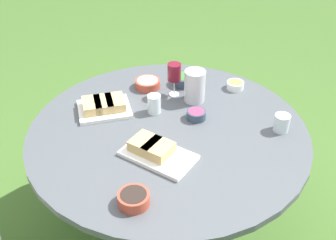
# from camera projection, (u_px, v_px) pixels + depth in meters

# --- Properties ---
(ground_plane) EXTENTS (40.00, 40.00, 0.00)m
(ground_plane) POSITION_uv_depth(u_px,v_px,m) (168.00, 228.00, 2.60)
(ground_plane) COLOR #446B2B
(dining_table) EXTENTS (1.45, 1.45, 0.75)m
(dining_table) POSITION_uv_depth(u_px,v_px,m) (168.00, 143.00, 2.22)
(dining_table) COLOR #4C4C51
(dining_table) RESTS_ON ground_plane
(water_pitcher) EXTENTS (0.13, 0.12, 0.19)m
(water_pitcher) POSITION_uv_depth(u_px,v_px,m) (195.00, 86.00, 2.35)
(water_pitcher) COLOR silver
(water_pitcher) RESTS_ON dining_table
(wine_glass) EXTENTS (0.08, 0.08, 0.20)m
(wine_glass) POSITION_uv_depth(u_px,v_px,m) (174.00, 73.00, 2.36)
(wine_glass) COLOR silver
(wine_glass) RESTS_ON dining_table
(platter_bread_main) EXTENTS (0.37, 0.39, 0.07)m
(platter_bread_main) POSITION_uv_depth(u_px,v_px,m) (155.00, 151.00, 1.98)
(platter_bread_main) COLOR white
(platter_bread_main) RESTS_ON dining_table
(platter_charcuterie) EXTENTS (0.27, 0.31, 0.07)m
(platter_charcuterie) POSITION_uv_depth(u_px,v_px,m) (104.00, 106.00, 2.29)
(platter_charcuterie) COLOR white
(platter_charcuterie) RESTS_ON dining_table
(bowl_fries) EXTENTS (0.10, 0.10, 0.04)m
(bowl_fries) POSITION_uv_depth(u_px,v_px,m) (235.00, 85.00, 2.49)
(bowl_fries) COLOR white
(bowl_fries) RESTS_ON dining_table
(bowl_salad) EXTENTS (0.14, 0.14, 0.06)m
(bowl_salad) POSITION_uv_depth(u_px,v_px,m) (184.00, 79.00, 2.53)
(bowl_salad) COLOR #334256
(bowl_salad) RESTS_ON dining_table
(bowl_olives) EXTENTS (0.13, 0.13, 0.05)m
(bowl_olives) POSITION_uv_depth(u_px,v_px,m) (134.00, 198.00, 1.73)
(bowl_olives) COLOR #B74733
(bowl_olives) RESTS_ON dining_table
(bowl_dip_red) EXTENTS (0.10, 0.10, 0.05)m
(bowl_dip_red) POSITION_uv_depth(u_px,v_px,m) (196.00, 114.00, 2.24)
(bowl_dip_red) COLOR #334256
(bowl_dip_red) RESTS_ON dining_table
(bowl_dip_cream) EXTENTS (0.15, 0.15, 0.05)m
(bowl_dip_cream) POSITION_uv_depth(u_px,v_px,m) (148.00, 83.00, 2.50)
(bowl_dip_cream) COLOR #B74733
(bowl_dip_cream) RESTS_ON dining_table
(cup_water_near) EXTENTS (0.08, 0.08, 0.09)m
(cup_water_near) POSITION_uv_depth(u_px,v_px,m) (282.00, 123.00, 2.14)
(cup_water_near) COLOR silver
(cup_water_near) RESTS_ON dining_table
(cup_water_far) EXTENTS (0.07, 0.07, 0.10)m
(cup_water_far) POSITION_uv_depth(u_px,v_px,m) (154.00, 104.00, 2.27)
(cup_water_far) COLOR silver
(cup_water_far) RESTS_ON dining_table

